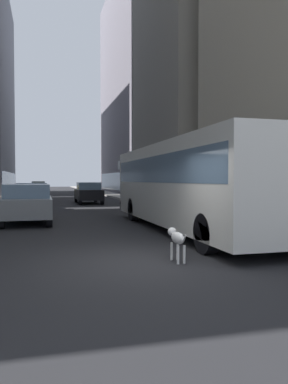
{
  "coord_description": "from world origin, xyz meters",
  "views": [
    {
      "loc": [
        -2.15,
        -7.96,
        1.81
      ],
      "look_at": [
        1.12,
        4.27,
        1.4
      ],
      "focal_mm": 35.27,
      "sensor_mm": 36.0,
      "label": 1
    }
  ],
  "objects_px": {
    "car_grey_wagon": "(27,204)",
    "car_blue_hatchback": "(32,197)",
    "transit_bus": "(187,181)",
    "pedestrian_in_coat": "(213,198)",
    "pedestrian_with_handbag": "(274,201)",
    "dalmatian_dog": "(177,238)",
    "car_black_suv": "(88,193)",
    "car_yellow_taxi": "(38,187)"
  },
  "relations": [
    {
      "from": "car_yellow_taxi",
      "to": "pedestrian_in_coat",
      "type": "xyz_separation_m",
      "value": [
        8.03,
        -37.9,
        0.19
      ]
    },
    {
      "from": "car_black_suv",
      "to": "pedestrian_in_coat",
      "type": "distance_m",
      "value": 14.14
    },
    {
      "from": "transit_bus",
      "to": "car_black_suv",
      "type": "xyz_separation_m",
      "value": [
        -1.6,
        16.51,
        -0.95
      ]
    },
    {
      "from": "pedestrian_with_handbag",
      "to": "transit_bus",
      "type": "bearing_deg",
      "value": 177.93
    },
    {
      "from": "car_blue_hatchback",
      "to": "dalmatian_dog",
      "type": "bearing_deg",
      "value": -77.2
    },
    {
      "from": "car_black_suv",
      "to": "pedestrian_with_handbag",
      "type": "distance_m",
      "value": 17.39
    },
    {
      "from": "car_grey_wagon",
      "to": "car_black_suv",
      "type": "relative_size",
      "value": 0.9
    },
    {
      "from": "car_blue_hatchback",
      "to": "pedestrian_with_handbag",
      "type": "height_order",
      "value": "pedestrian_with_handbag"
    },
    {
      "from": "car_black_suv",
      "to": "dalmatian_dog",
      "type": "bearing_deg",
      "value": -91.36
    },
    {
      "from": "pedestrian_in_coat",
      "to": "car_yellow_taxi",
      "type": "bearing_deg",
      "value": 101.96
    },
    {
      "from": "car_grey_wagon",
      "to": "dalmatian_dog",
      "type": "distance_m",
      "value": 9.17
    },
    {
      "from": "car_yellow_taxi",
      "to": "pedestrian_with_handbag",
      "type": "distance_m",
      "value": 41.98
    },
    {
      "from": "car_blue_hatchback",
      "to": "pedestrian_in_coat",
      "type": "distance_m",
      "value": 11.13
    },
    {
      "from": "car_yellow_taxi",
      "to": "car_black_suv",
      "type": "distance_m",
      "value": 24.67
    },
    {
      "from": "dalmatian_dog",
      "to": "pedestrian_in_coat",
      "type": "xyz_separation_m",
      "value": [
        4.53,
        7.68,
        0.5
      ]
    },
    {
      "from": "car_yellow_taxi",
      "to": "pedestrian_with_handbag",
      "type": "bearing_deg",
      "value": -77.53
    },
    {
      "from": "car_yellow_taxi",
      "to": "car_black_suv",
      "type": "relative_size",
      "value": 1.05
    },
    {
      "from": "car_yellow_taxi",
      "to": "pedestrian_with_handbag",
      "type": "relative_size",
      "value": 2.79
    },
    {
      "from": "car_grey_wagon",
      "to": "pedestrian_with_handbag",
      "type": "bearing_deg",
      "value": -23.12
    },
    {
      "from": "transit_bus",
      "to": "car_blue_hatchback",
      "type": "xyz_separation_m",
      "value": [
        -5.6,
        10.66,
        -0.95
      ]
    },
    {
      "from": "dalmatian_dog",
      "to": "car_yellow_taxi",
      "type": "bearing_deg",
      "value": 94.39
    },
    {
      "from": "dalmatian_dog",
      "to": "transit_bus",
      "type": "bearing_deg",
      "value": 66.02
    },
    {
      "from": "car_blue_hatchback",
      "to": "pedestrian_in_coat",
      "type": "xyz_separation_m",
      "value": [
        8.03,
        -7.7,
        0.19
      ]
    },
    {
      "from": "car_grey_wagon",
      "to": "car_black_suv",
      "type": "height_order",
      "value": "same"
    },
    {
      "from": "car_yellow_taxi",
      "to": "dalmatian_dog",
      "type": "relative_size",
      "value": 4.91
    },
    {
      "from": "car_blue_hatchback",
      "to": "pedestrian_in_coat",
      "type": "relative_size",
      "value": 2.55
    },
    {
      "from": "transit_bus",
      "to": "pedestrian_in_coat",
      "type": "distance_m",
      "value": 3.9
    },
    {
      "from": "transit_bus",
      "to": "car_grey_wagon",
      "type": "height_order",
      "value": "transit_bus"
    },
    {
      "from": "car_black_suv",
      "to": "pedestrian_in_coat",
      "type": "bearing_deg",
      "value": -73.45
    },
    {
      "from": "transit_bus",
      "to": "car_black_suv",
      "type": "bearing_deg",
      "value": 95.53
    },
    {
      "from": "car_black_suv",
      "to": "pedestrian_with_handbag",
      "type": "relative_size",
      "value": 2.67
    },
    {
      "from": "transit_bus",
      "to": "pedestrian_with_handbag",
      "type": "bearing_deg",
      "value": -2.07
    },
    {
      "from": "pedestrian_with_handbag",
      "to": "pedestrian_in_coat",
      "type": "relative_size",
      "value": 1.0
    },
    {
      "from": "car_grey_wagon",
      "to": "car_blue_hatchback",
      "type": "relative_size",
      "value": 0.95
    },
    {
      "from": "car_yellow_taxi",
      "to": "dalmatian_dog",
      "type": "distance_m",
      "value": 45.72
    },
    {
      "from": "car_yellow_taxi",
      "to": "car_black_suv",
      "type": "bearing_deg",
      "value": -80.67
    },
    {
      "from": "transit_bus",
      "to": "car_blue_hatchback",
      "type": "relative_size",
      "value": 2.68
    },
    {
      "from": "car_black_suv",
      "to": "dalmatian_dog",
      "type": "distance_m",
      "value": 21.25
    },
    {
      "from": "transit_bus",
      "to": "dalmatian_dog",
      "type": "relative_size",
      "value": 11.98
    },
    {
      "from": "car_blue_hatchback",
      "to": "pedestrian_in_coat",
      "type": "bearing_deg",
      "value": -43.81
    },
    {
      "from": "pedestrian_with_handbag",
      "to": "dalmatian_dog",
      "type": "bearing_deg",
      "value": -140.4
    },
    {
      "from": "car_grey_wagon",
      "to": "car_blue_hatchback",
      "type": "height_order",
      "value": "same"
    }
  ]
}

